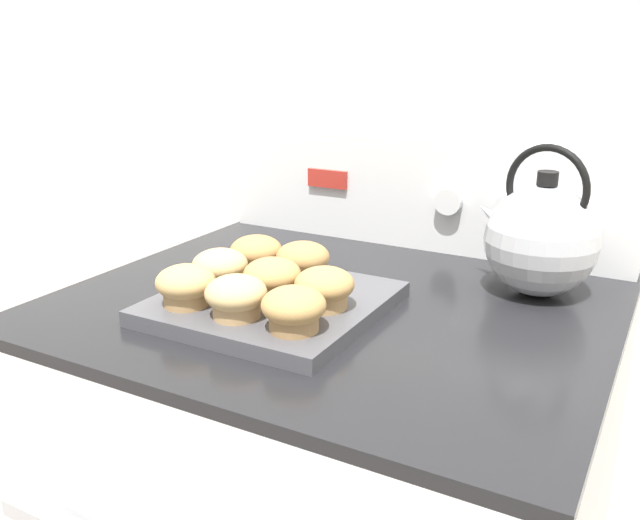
% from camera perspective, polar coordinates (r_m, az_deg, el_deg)
% --- Properties ---
extents(wall_back, '(8.00, 0.05, 2.40)m').
position_cam_1_polar(wall_back, '(1.28, 9.49, 13.56)').
color(wall_back, silver).
rests_on(wall_back, ground_plane).
extents(control_panel, '(0.77, 0.07, 0.20)m').
position_cam_1_polar(control_panel, '(1.26, 8.35, 5.59)').
color(control_panel, white).
rests_on(control_panel, stove_range).
extents(muffin_pan, '(0.29, 0.29, 0.02)m').
position_cam_1_polar(muffin_pan, '(0.96, -4.00, -3.65)').
color(muffin_pan, '#4C4C51').
rests_on(muffin_pan, stove_range).
extents(muffin_r0_c0, '(0.08, 0.08, 0.06)m').
position_cam_1_polar(muffin_r0_c0, '(0.93, -11.23, -2.10)').
color(muffin_r0_c0, tan).
rests_on(muffin_r0_c0, muffin_pan).
extents(muffin_r0_c1, '(0.08, 0.08, 0.06)m').
position_cam_1_polar(muffin_r0_c1, '(0.88, -7.09, -3.07)').
color(muffin_r0_c1, tan).
rests_on(muffin_r0_c1, muffin_pan).
extents(muffin_r0_c2, '(0.08, 0.08, 0.06)m').
position_cam_1_polar(muffin_r0_c2, '(0.83, -2.23, -4.13)').
color(muffin_r0_c2, '#A37A4C').
rests_on(muffin_r0_c2, muffin_pan).
extents(muffin_r1_c0, '(0.08, 0.08, 0.06)m').
position_cam_1_polar(muffin_r1_c0, '(0.99, -8.41, -0.66)').
color(muffin_r1_c0, olive).
rests_on(muffin_r1_c0, muffin_pan).
extents(muffin_r1_c1, '(0.08, 0.08, 0.06)m').
position_cam_1_polar(muffin_r1_c1, '(0.94, -4.05, -1.50)').
color(muffin_r1_c1, tan).
rests_on(muffin_r1_c1, muffin_pan).
extents(muffin_r1_c2, '(0.08, 0.08, 0.06)m').
position_cam_1_polar(muffin_r1_c2, '(0.90, 0.37, -2.34)').
color(muffin_r1_c2, tan).
rests_on(muffin_r1_c2, muffin_pan).
extents(muffin_r2_c0, '(0.08, 0.08, 0.06)m').
position_cam_1_polar(muffin_r2_c0, '(1.05, -5.39, 0.58)').
color(muffin_r2_c0, '#A37A4C').
rests_on(muffin_r2_c0, muffin_pan).
extents(muffin_r2_c1, '(0.08, 0.08, 0.06)m').
position_cam_1_polar(muffin_r2_c1, '(1.02, -1.46, 0.00)').
color(muffin_r2_c1, tan).
rests_on(muffin_r2_c1, muffin_pan).
extents(tea_kettle, '(0.20, 0.17, 0.23)m').
position_cam_1_polar(tea_kettle, '(1.05, 18.08, 1.75)').
color(tea_kettle, silver).
rests_on(tea_kettle, stove_range).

